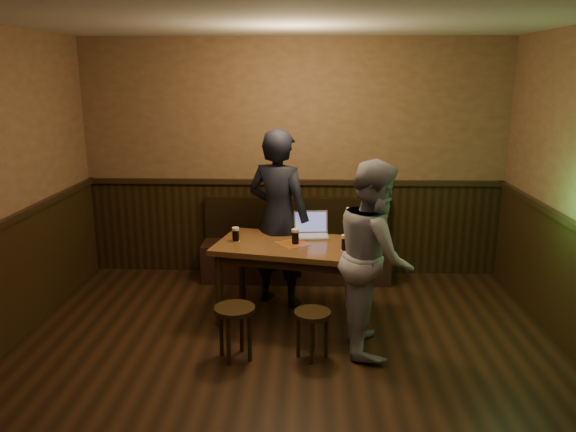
% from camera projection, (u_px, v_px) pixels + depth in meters
% --- Properties ---
extents(room, '(5.04, 6.04, 2.84)m').
position_uv_depth(room, '(282.00, 244.00, 4.02)').
color(room, black).
rests_on(room, ground).
extents(bench, '(2.20, 0.50, 0.95)m').
position_uv_depth(bench, '(296.00, 253.00, 6.68)').
color(bench, black).
rests_on(bench, ground).
extents(pub_table, '(1.61, 1.12, 0.79)m').
position_uv_depth(pub_table, '(293.00, 254.00, 5.47)').
color(pub_table, '#512E17').
rests_on(pub_table, ground).
extents(stool_left, '(0.44, 0.44, 0.47)m').
position_uv_depth(stool_left, '(235.00, 317.00, 4.76)').
color(stool_left, black).
rests_on(stool_left, ground).
extents(stool_right, '(0.33, 0.33, 0.43)m').
position_uv_depth(stool_right, '(312.00, 321.00, 4.78)').
color(stool_right, black).
rests_on(stool_right, ground).
extents(pint_left, '(0.09, 0.09, 0.14)m').
position_uv_depth(pint_left, '(236.00, 234.00, 5.50)').
color(pint_left, maroon).
rests_on(pint_left, pub_table).
extents(pint_mid, '(0.10, 0.10, 0.15)m').
position_uv_depth(pint_mid, '(295.00, 237.00, 5.41)').
color(pint_mid, maroon).
rests_on(pint_mid, pub_table).
extents(pint_right, '(0.10, 0.10, 0.15)m').
position_uv_depth(pint_right, '(345.00, 243.00, 5.21)').
color(pint_right, maroon).
rests_on(pint_right, pub_table).
extents(laptop, '(0.37, 0.31, 0.24)m').
position_uv_depth(laptop, '(311.00, 230.00, 5.68)').
color(laptop, silver).
rests_on(laptop, pub_table).
extents(menu, '(0.23, 0.16, 0.00)m').
position_uv_depth(menu, '(356.00, 252.00, 5.17)').
color(menu, silver).
rests_on(menu, pub_table).
extents(person_suit, '(0.80, 0.68, 1.86)m').
position_uv_depth(person_suit, '(279.00, 218.00, 5.81)').
color(person_suit, black).
rests_on(person_suit, ground).
extents(person_grey, '(0.65, 0.83, 1.70)m').
position_uv_depth(person_grey, '(374.00, 256.00, 4.86)').
color(person_grey, '#9A9A9F').
rests_on(person_grey, ground).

